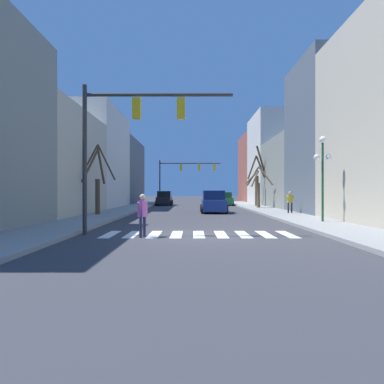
# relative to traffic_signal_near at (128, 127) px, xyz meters

# --- Properties ---
(ground_plane) EXTENTS (240.00, 240.00, 0.00)m
(ground_plane) POSITION_rel_traffic_signal_near_xyz_m (2.87, -0.25, -4.35)
(ground_plane) COLOR #38383D
(sidewalk_left) EXTENTS (2.90, 90.00, 0.15)m
(sidewalk_left) POSITION_rel_traffic_signal_near_xyz_m (-3.42, -0.25, -4.28)
(sidewalk_left) COLOR gray
(sidewalk_left) RESTS_ON ground_plane
(sidewalk_right) EXTENTS (2.90, 90.00, 0.15)m
(sidewalk_right) POSITION_rel_traffic_signal_near_xyz_m (9.17, -0.25, -4.28)
(sidewalk_right) COLOR gray
(sidewalk_right) RESTS_ON ground_plane
(building_row_left) EXTENTS (6.00, 49.86, 10.06)m
(building_row_left) POSITION_rel_traffic_signal_near_xyz_m (-7.87, 18.67, 0.17)
(building_row_left) COLOR gray
(building_row_left) RESTS_ON ground_plane
(building_row_right) EXTENTS (6.00, 56.40, 11.66)m
(building_row_right) POSITION_rel_traffic_signal_near_xyz_m (13.62, 21.96, 0.91)
(building_row_right) COLOR #BCB299
(building_row_right) RESTS_ON ground_plane
(crosswalk_stripes) EXTENTS (7.65, 2.60, 0.01)m
(crosswalk_stripes) POSITION_rel_traffic_signal_near_xyz_m (2.87, 0.14, -4.35)
(crosswalk_stripes) COLOR white
(crosswalk_stripes) RESTS_ON ground_plane
(traffic_signal_near) EXTENTS (6.06, 0.28, 6.04)m
(traffic_signal_near) POSITION_rel_traffic_signal_near_xyz_m (0.00, 0.00, 0.00)
(traffic_signal_near) COLOR #2D2D2D
(traffic_signal_near) RESTS_ON ground_plane
(traffic_signal_far) EXTENTS (8.22, 0.28, 5.89)m
(traffic_signal_far) POSITION_rel_traffic_signal_near_xyz_m (1.42, 35.08, 0.08)
(traffic_signal_far) COLOR #2D2D2D
(traffic_signal_far) RESTS_ON ground_plane
(street_lamp_right_corner) EXTENTS (0.95, 0.36, 4.52)m
(street_lamp_right_corner) POSITION_rel_traffic_signal_near_xyz_m (9.54, 4.80, -1.01)
(street_lamp_right_corner) COLOR #1E4C2D
(street_lamp_right_corner) RESTS_ON sidewalk_right
(car_parked_right_mid) EXTENTS (2.00, 4.54, 1.76)m
(car_parked_right_mid) POSITION_rel_traffic_signal_near_xyz_m (-0.85, 31.51, -3.54)
(car_parked_right_mid) COLOR black
(car_parked_right_mid) RESTS_ON ground_plane
(car_parked_right_far) EXTENTS (2.10, 4.82, 1.80)m
(car_parked_right_far) POSITION_rel_traffic_signal_near_xyz_m (4.35, 15.48, -3.52)
(car_parked_right_far) COLOR navy
(car_parked_right_far) RESTS_ON ground_plane
(car_driving_toward_lane) EXTENTS (2.10, 4.61, 1.62)m
(car_driving_toward_lane) POSITION_rel_traffic_signal_near_xyz_m (6.55, 31.08, -3.59)
(car_driving_toward_lane) COLOR #236B38
(car_driving_toward_lane) RESTS_ON ground_plane
(pedestrian_near_right_corner) EXTENTS (0.35, 0.69, 1.65)m
(pedestrian_near_right_corner) POSITION_rel_traffic_signal_near_xyz_m (0.71, -0.81, -3.38)
(pedestrian_near_right_corner) COLOR #282D47
(pedestrian_near_right_corner) RESTS_ON ground_plane
(pedestrian_waiting_at_curb) EXTENTS (0.68, 0.29, 1.60)m
(pedestrian_waiting_at_curb) POSITION_rel_traffic_signal_near_xyz_m (9.83, 12.51, -3.26)
(pedestrian_waiting_at_curb) COLOR black
(pedestrian_waiting_at_curb) RESTS_ON sidewalk_right
(street_tree_right_mid) EXTENTS (2.07, 2.01, 6.60)m
(street_tree_right_mid) POSITION_rel_traffic_signal_near_xyz_m (9.82, 26.06, -1.45)
(street_tree_right_mid) COLOR brown
(street_tree_right_mid) RESTS_ON sidewalk_right
(street_tree_left_near) EXTENTS (2.62, 2.19, 4.08)m
(street_tree_left_near) POSITION_rel_traffic_signal_near_xyz_m (9.05, 21.62, -2.19)
(street_tree_left_near) COLOR brown
(street_tree_left_near) RESTS_ON sidewalk_right
(street_tree_left_mid) EXTENTS (2.41, 2.37, 4.90)m
(street_tree_left_mid) POSITION_rel_traffic_signal_near_xyz_m (-4.03, 11.00, -1.97)
(street_tree_left_mid) COLOR #473828
(street_tree_left_mid) RESTS_ON sidewalk_left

